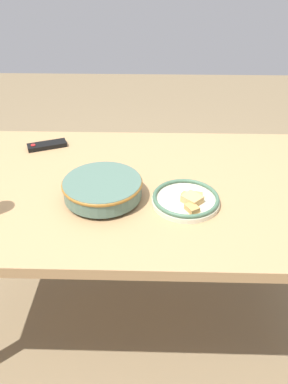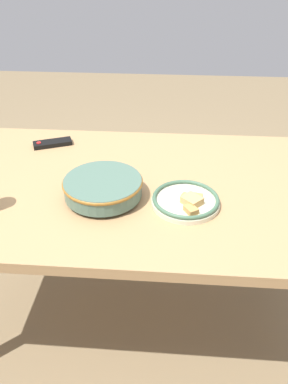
# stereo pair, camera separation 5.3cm
# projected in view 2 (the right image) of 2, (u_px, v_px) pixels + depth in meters

# --- Properties ---
(ground_plane) EXTENTS (8.00, 8.00, 0.00)m
(ground_plane) POSITION_uv_depth(u_px,v_px,m) (134.00, 311.00, 1.86)
(ground_plane) COLOR #7F6B4C
(dining_table) EXTENTS (1.58, 0.92, 0.76)m
(dining_table) POSITION_uv_depth(u_px,v_px,m) (131.00, 199.00, 1.49)
(dining_table) COLOR tan
(dining_table) RESTS_ON ground_plane
(noodle_bowl) EXTENTS (0.29, 0.29, 0.07)m
(noodle_bowl) POSITION_uv_depth(u_px,v_px,m) (103.00, 187.00, 1.34)
(noodle_bowl) COLOR #4C6B5B
(noodle_bowl) RESTS_ON dining_table
(food_plate) EXTENTS (0.24, 0.24, 0.04)m
(food_plate) POSITION_uv_depth(u_px,v_px,m) (186.00, 201.00, 1.31)
(food_plate) COLOR beige
(food_plate) RESTS_ON dining_table
(tv_remote) EXTENTS (0.18, 0.12, 0.02)m
(tv_remote) POSITION_uv_depth(u_px,v_px,m) (53.00, 143.00, 1.71)
(tv_remote) COLOR black
(tv_remote) RESTS_ON dining_table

